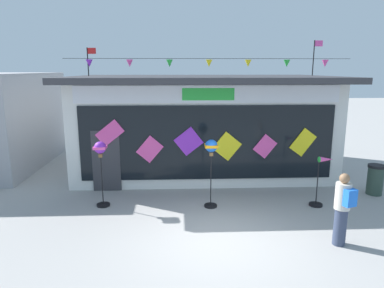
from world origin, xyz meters
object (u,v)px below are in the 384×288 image
(wind_spinner_center_left, at_px, (321,180))
(person_near_camera, at_px, (342,208))
(wind_spinner_left, at_px, (211,155))
(trash_bin, at_px, (375,179))
(kite_shop_building, at_px, (202,122))
(wind_spinner_far_left, at_px, (101,157))

(wind_spinner_center_left, distance_m, person_near_camera, 2.35)
(wind_spinner_left, height_order, wind_spinner_center_left, wind_spinner_left)
(wind_spinner_left, relative_size, wind_spinner_center_left, 1.35)
(wind_spinner_left, xyz_separation_m, wind_spinner_center_left, (3.18, -0.06, -0.77))
(person_near_camera, xyz_separation_m, trash_bin, (2.62, 3.16, -0.40))
(kite_shop_building, distance_m, wind_spinner_left, 4.10)
(kite_shop_building, distance_m, wind_spinner_center_left, 5.31)
(kite_shop_building, height_order, person_near_camera, kite_shop_building)
(kite_shop_building, distance_m, person_near_camera, 7.04)
(person_near_camera, bearing_deg, wind_spinner_left, -60.49)
(kite_shop_building, xyz_separation_m, wind_spinner_center_left, (3.14, -4.15, -1.06))
(wind_spinner_left, distance_m, trash_bin, 5.48)
(wind_spinner_center_left, bearing_deg, person_near_camera, -101.83)
(trash_bin, bearing_deg, wind_spinner_center_left, -158.11)
(wind_spinner_left, relative_size, trash_bin, 2.06)
(kite_shop_building, distance_m, wind_spinner_far_left, 5.02)
(kite_shop_building, height_order, wind_spinner_left, kite_shop_building)
(wind_spinner_left, relative_size, person_near_camera, 1.18)
(trash_bin, bearing_deg, wind_spinner_left, -171.47)
(wind_spinner_left, height_order, person_near_camera, wind_spinner_left)
(kite_shop_building, bearing_deg, wind_spinner_center_left, -52.85)
(wind_spinner_left, bearing_deg, wind_spinner_center_left, -1.09)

